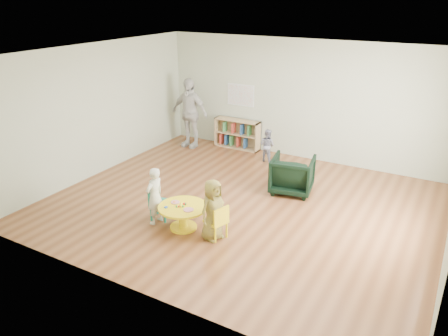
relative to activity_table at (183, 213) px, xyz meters
name	(u,v)px	position (x,y,z in m)	size (l,w,h in m)	color
room	(244,107)	(0.48, 1.28, 1.60)	(7.10, 7.00, 2.80)	brown
activity_table	(183,213)	(0.00, 0.00, 0.00)	(0.83, 0.83, 0.46)	yellow
kid_chair_left	(158,201)	(-0.59, 0.09, 0.04)	(0.39, 0.39, 0.61)	#177F66
kid_chair_right	(218,221)	(0.68, 0.01, 0.02)	(0.40, 0.40, 0.58)	yellow
bookshelf	(237,134)	(-1.15, 4.14, 0.08)	(1.20, 0.30, 0.75)	tan
alphabet_poster	(241,95)	(-1.14, 4.26, 1.06)	(0.74, 0.01, 0.54)	white
armchair	(292,174)	(1.07, 2.29, 0.09)	(0.80, 0.82, 0.75)	black
child_left	(155,196)	(-0.52, -0.07, 0.22)	(0.37, 0.25, 1.03)	silver
child_right	(213,210)	(0.61, -0.03, 0.23)	(0.51, 0.33, 1.04)	gold
toddler	(267,145)	(-0.07, 3.60, 0.11)	(0.39, 0.30, 0.79)	#1A1F42
adult_caretaker	(189,113)	(-2.27, 3.62, 0.60)	(1.04, 0.43, 1.77)	silver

